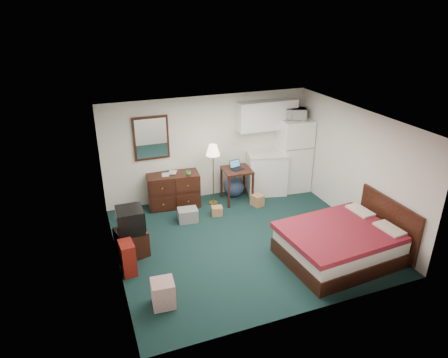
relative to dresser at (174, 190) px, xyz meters
name	(u,v)px	position (x,y,z in m)	size (l,w,h in m)	color
floor	(244,240)	(0.96, -1.98, -0.40)	(5.00, 4.50, 0.01)	black
ceiling	(247,120)	(0.96, -1.98, 2.10)	(5.00, 4.50, 0.01)	silver
walls	(246,184)	(0.96, -1.98, 0.85)	(5.01, 4.51, 2.50)	silver
mirror	(151,138)	(-0.39, 0.24, 1.25)	(0.80, 0.06, 1.00)	white
upper_cabinets	(267,115)	(2.41, 0.10, 1.55)	(1.50, 0.35, 0.70)	white
headboard	(388,223)	(3.42, -3.21, 0.15)	(0.06, 1.56, 1.00)	black
dresser	(174,190)	(0.00, 0.00, 0.00)	(1.19, 0.54, 0.81)	black
floor_lamp	(213,175)	(0.91, -0.21, 0.34)	(0.32, 0.32, 1.48)	gold
desk	(237,185)	(1.48, -0.28, 0.01)	(0.65, 0.65, 0.83)	black
exercise_ball	(234,187)	(1.52, -0.02, -0.16)	(0.50, 0.50, 0.50)	navy
kitchen_counter	(266,173)	(2.37, -0.07, 0.11)	(0.94, 0.71, 1.02)	white
fridge	(293,155)	(3.09, -0.10, 0.51)	(0.76, 0.76, 1.84)	white
bed	(339,244)	(2.33, -3.21, -0.09)	(1.99, 1.55, 0.64)	maroon
tv_stand	(132,242)	(-1.25, -1.66, -0.15)	(0.51, 0.56, 0.51)	black
suitcase	(128,258)	(-1.40, -2.23, -0.10)	(0.24, 0.38, 0.61)	maroon
retail_box	(163,293)	(-1.01, -3.27, -0.18)	(0.36, 0.36, 0.44)	silver
file_bin	(188,215)	(0.10, -0.83, -0.26)	(0.42, 0.32, 0.30)	gray
cardboard_box_a	(217,211)	(0.79, -0.80, -0.30)	(0.24, 0.21, 0.21)	tan
cardboard_box_b	(257,200)	(1.85, -0.69, -0.27)	(0.23, 0.27, 0.27)	tan
laptop	(237,165)	(1.49, -0.29, 0.52)	(0.29, 0.23, 0.20)	black
crt_tv	(130,220)	(-1.23, -1.67, 0.33)	(0.49, 0.53, 0.45)	black
microwave	(296,113)	(3.08, -0.10, 1.60)	(0.49, 0.27, 0.33)	white
book_a	(162,171)	(-0.25, 0.02, 0.51)	(0.16, 0.02, 0.22)	tan
book_b	(168,168)	(-0.07, 0.11, 0.53)	(0.18, 0.02, 0.24)	tan
mug	(188,173)	(0.32, -0.18, 0.46)	(0.12, 0.09, 0.12)	#528E46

